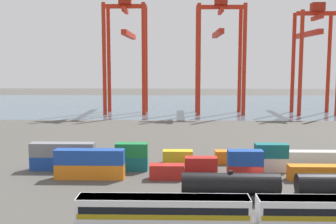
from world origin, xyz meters
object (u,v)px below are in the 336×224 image
(shipping_container_8, at_px, (63,163))
(gantry_crane_west, at_px, (126,44))
(shipping_container_12, at_px, (201,164))
(gantry_crane_central, at_px, (220,44))
(gantry_crane_east, at_px, (314,47))

(shipping_container_8, distance_m, gantry_crane_west, 94.35)
(shipping_container_8, relative_size, shipping_container_12, 2.00)
(shipping_container_12, relative_size, gantry_crane_central, 0.13)
(shipping_container_12, xyz_separation_m, gantry_crane_west, (-25.07, 90.62, 26.27))
(shipping_container_8, relative_size, gantry_crane_east, 0.28)
(shipping_container_12, xyz_separation_m, gantry_crane_east, (49.34, 90.47, 25.06))
(shipping_container_8, distance_m, gantry_crane_central, 101.39)
(gantry_crane_east, bearing_deg, gantry_crane_central, -179.52)
(shipping_container_8, bearing_deg, gantry_crane_east, 50.15)
(shipping_container_8, relative_size, gantry_crane_central, 0.27)
(shipping_container_8, xyz_separation_m, gantry_crane_west, (1.09, 90.62, 26.27))
(shipping_container_8, height_order, shipping_container_12, same)
(shipping_container_12, distance_m, gantry_crane_central, 94.66)
(shipping_container_12, height_order, gantry_crane_central, gantry_crane_central)
(shipping_container_8, bearing_deg, gantry_crane_west, 89.31)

